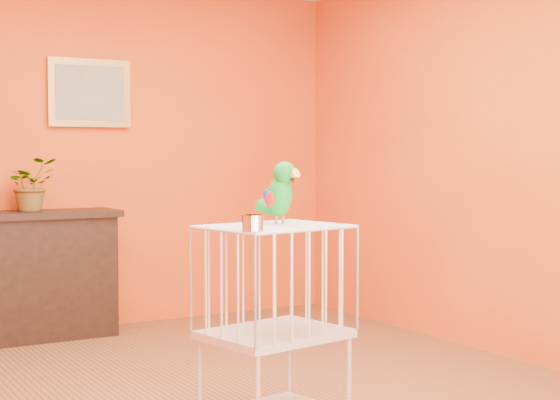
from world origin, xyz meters
TOP-DOWN VIEW (x-y plane):
  - room_shell at (0.00, 0.00)m, footprint 4.50×4.50m
  - console_cabinet at (-0.49, 2.04)m, footprint 1.21×0.44m
  - potted_plant at (-0.48, 2.01)m, footprint 0.40×0.43m
  - framed_picture at (0.00, 2.22)m, footprint 0.62×0.04m
  - birdcage at (-0.00, -0.51)m, footprint 0.70×0.58m
  - feed_cup at (-0.24, -0.73)m, footprint 0.10×0.10m
  - parrot at (0.07, -0.44)m, footprint 0.16×0.27m

SIDE VIEW (x-z plane):
  - console_cabinet at x=-0.49m, z-range 0.00..0.90m
  - birdcage at x=0.00m, z-range 0.02..0.98m
  - feed_cup at x=-0.24m, z-range 0.97..1.03m
  - potted_plant at x=-0.48m, z-range 0.90..1.19m
  - parrot at x=0.07m, z-range 0.96..1.27m
  - room_shell at x=0.00m, z-range -0.67..3.83m
  - framed_picture at x=0.00m, z-range 1.50..2.00m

